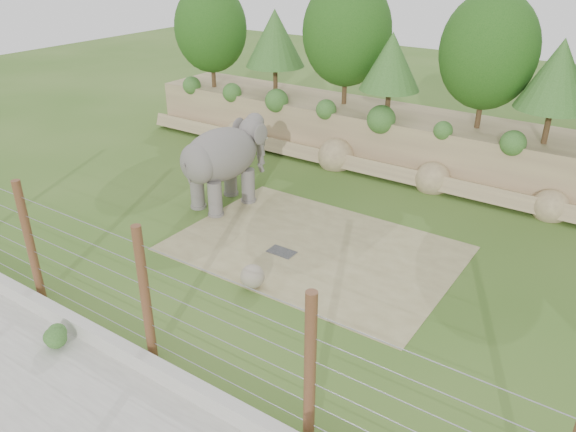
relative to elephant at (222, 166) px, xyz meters
The scene contains 10 objects.
ground 6.45m from the elephant, 40.64° to the right, with size 90.00×90.00×0.00m, color #385F1C.
back_embankment 10.37m from the elephant, 58.42° to the left, with size 30.00×5.52×8.77m.
dirt_patch 5.60m from the elephant, 11.36° to the right, with size 10.00×7.00×0.02m, color #8B7E53.
drain_grate 5.11m from the elephant, 24.22° to the right, with size 1.00×0.60×0.03m, color #262628.
elephant is the anchor object (origin of this frame).
stone_ball 6.68m from the elephant, 41.58° to the right, with size 0.79×0.79×0.79m, color gray.
retaining_wall 10.31m from the elephant, 62.47° to the right, with size 26.00×0.35×0.50m, color #ABA79E.
walkway 12.14m from the elephant, 66.88° to the right, with size 26.00×4.00×0.01m, color #ABA79E.
barrier_fence 9.77m from the elephant, 61.11° to the right, with size 20.26×0.26×4.00m.
walkway_shrub 10.18m from the elephant, 77.64° to the right, with size 0.65×0.65×0.65m, color #315E22.
Camera 1 is at (9.78, -12.32, 10.19)m, focal length 35.00 mm.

